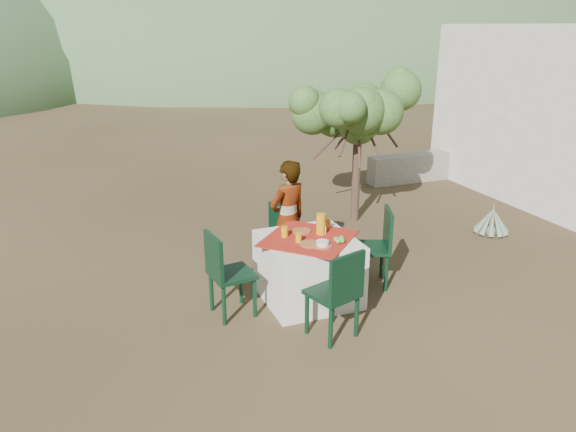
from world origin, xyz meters
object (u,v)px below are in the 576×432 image
object	(u,v)px
chair_left	(225,271)
shrub_tree	(360,118)
person	(288,219)
agave	(492,221)
chair_right	(377,244)
table	(308,269)
chair_near	(338,291)
chair_far	(286,231)
juice_pitcher	(321,224)

from	to	relation	value
chair_left	shrub_tree	size ratio (longest dim) A/B	0.46
person	agave	world-z (taller)	person
shrub_tree	chair_right	bearing A→B (deg)	-112.26
table	chair_near	xyz separation A→B (m)	(-0.06, -0.91, 0.16)
chair_far	chair_right	distance (m)	1.26
table	chair_right	bearing A→B (deg)	2.31
chair_left	person	world-z (taller)	person
chair_far	table	bearing A→B (deg)	-91.67
chair_near	chair_far	bearing A→B (deg)	-112.36
chair_right	juice_pitcher	world-z (taller)	juice_pitcher
chair_far	person	size ratio (longest dim) A/B	0.58
chair_far	chair_left	size ratio (longest dim) A/B	0.89
chair_near	chair_right	xyz separation A→B (m)	(0.99, 0.95, 0.00)
chair_left	agave	xyz separation A→B (m)	(4.44, 0.96, -0.35)
chair_left	chair_right	xyz separation A→B (m)	(1.92, 0.08, 0.00)
chair_far	shrub_tree	xyz separation A→B (m)	(1.74, 1.30, 1.17)
chair_right	juice_pitcher	bearing A→B (deg)	-70.31
table	chair_far	size ratio (longest dim) A/B	1.50
table	agave	world-z (taller)	table
chair_far	shrub_tree	world-z (taller)	shrub_tree
agave	chair_right	bearing A→B (deg)	-160.69
chair_left	juice_pitcher	size ratio (longest dim) A/B	3.99
table	chair_far	world-z (taller)	chair_far
chair_right	chair_far	bearing A→B (deg)	-117.13
table	chair_near	size ratio (longest dim) A/B	1.34
table	chair_right	xyz separation A→B (m)	(0.92, 0.04, 0.16)
table	chair_far	xyz separation A→B (m)	(0.10, 0.98, 0.10)
person	shrub_tree	size ratio (longest dim) A/B	0.72
chair_near	chair_right	world-z (taller)	chair_right
chair_left	chair_near	bearing A→B (deg)	-140.50
agave	chair_far	bearing A→B (deg)	178.91
chair_right	chair_near	bearing A→B (deg)	-24.39
chair_left	juice_pitcher	xyz separation A→B (m)	(1.18, 0.11, 0.34)
table	chair_near	world-z (taller)	chair_near
chair_right	person	size ratio (longest dim) A/B	0.65
table	person	world-z (taller)	person
shrub_tree	chair_near	bearing A→B (deg)	-120.88
person	agave	xyz separation A→B (m)	(3.43, 0.23, -0.56)
table	chair_left	bearing A→B (deg)	-177.61
chair_left	table	bearing A→B (deg)	-95.25
chair_near	juice_pitcher	size ratio (longest dim) A/B	3.99
chair_right	agave	bearing A→B (deg)	131.20
chair_far	chair_near	world-z (taller)	chair_near
chair_far	chair_right	world-z (taller)	chair_right
chair_far	chair_right	bearing A→B (deg)	-44.75
chair_left	chair_far	bearing A→B (deg)	-54.68
chair_near	shrub_tree	distance (m)	3.88
juice_pitcher	agave	bearing A→B (deg)	14.68
table	shrub_tree	xyz separation A→B (m)	(1.84, 2.28, 1.27)
chair_near	juice_pitcher	distance (m)	1.06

